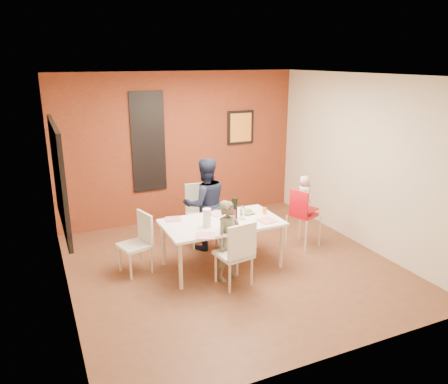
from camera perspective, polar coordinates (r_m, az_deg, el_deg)
name	(u,v)px	position (r m, az deg, el deg)	size (l,w,h in m)	color
ground	(232,266)	(6.47, 1.10, -9.64)	(4.50, 4.50, 0.00)	brown
ceiling	(234,75)	(5.79, 1.26, 14.99)	(4.50, 4.50, 0.02)	white
wall_back	(180,148)	(8.03, -5.72, 5.79)	(4.50, 0.02, 2.70)	beige
wall_front	(337,235)	(4.17, 14.52, -5.46)	(4.50, 0.02, 2.70)	beige
wall_left	(59,197)	(5.46, -20.72, -0.67)	(0.02, 4.50, 2.70)	beige
wall_right	(362,162)	(7.22, 17.59, 3.78)	(0.02, 4.50, 2.70)	beige
brick_accent_wall	(181,148)	(8.01, -5.68, 5.76)	(4.50, 0.02, 2.70)	maroon
picture_window_frame	(59,177)	(5.60, -20.77, 1.89)	(0.05, 1.70, 1.30)	black
picture_window_pane	(60,176)	(5.60, -20.62, 1.91)	(0.02, 1.55, 1.15)	black
glassblock_strip	(148,142)	(7.80, -9.88, 6.41)	(0.55, 0.03, 1.70)	#B3BDC3
glassblock_surround	(148,142)	(7.80, -9.87, 6.41)	(0.60, 0.03, 1.76)	black
art_print_frame	(241,127)	(8.39, 2.18, 8.43)	(0.54, 0.03, 0.64)	black
art_print_canvas	(241,128)	(8.38, 2.22, 8.41)	(0.44, 0.01, 0.54)	gold
dining_table	(222,225)	(6.22, -0.28, -4.40)	(1.67, 0.93, 0.69)	white
chair_near	(237,251)	(5.73, 1.73, -7.70)	(0.48, 0.48, 0.91)	white
chair_far	(201,210)	(7.10, -3.08, -2.42)	(0.50, 0.50, 0.97)	silver
chair_left	(139,239)	(6.27, -11.01, -6.09)	(0.48, 0.48, 0.85)	silver
high_chair	(302,213)	(6.97, 10.20, -2.72)	(0.52, 0.52, 0.97)	red
child_near	(229,241)	(5.90, 0.61, -6.38)	(0.41, 0.27, 1.12)	brown
child_far	(205,204)	(6.82, -2.45, -1.57)	(0.71, 0.55, 1.46)	black
toddler	(304,195)	(6.91, 10.40, -0.35)	(0.30, 0.19, 0.61)	beige
plate_near_left	(205,236)	(5.71, -2.45, -5.73)	(0.24, 0.24, 0.01)	white
plate_far_mid	(217,213)	(6.50, -0.96, -2.82)	(0.23, 0.23, 0.01)	white
plate_near_right	(267,221)	(6.24, 5.67, -3.74)	(0.22, 0.22, 0.01)	white
plate_far_left	(173,219)	(6.31, -6.66, -3.54)	(0.22, 0.22, 0.01)	silver
salad_bowl_a	(230,222)	(6.10, 0.78, -3.98)	(0.20, 0.20, 0.05)	white
salad_bowl_b	(247,212)	(6.51, 3.07, -2.62)	(0.21, 0.21, 0.05)	white
wine_bottle	(235,208)	(6.26, 1.40, -2.13)	(0.08, 0.08, 0.31)	black
wine_glass_a	(230,220)	(6.00, 0.75, -3.69)	(0.06, 0.06, 0.18)	white
wine_glass_b	(242,213)	(6.27, 2.38, -2.70)	(0.07, 0.07, 0.19)	silver
paper_towel_roll	(207,218)	(5.97, -2.25, -3.39)	(0.11, 0.11, 0.26)	white
condiment_red	(234,215)	(6.25, 1.36, -2.97)	(0.04, 0.04, 0.15)	red
condiment_green	(232,216)	(6.23, 1.03, -3.16)	(0.03, 0.03, 0.13)	#2F7627
condiment_brown	(231,215)	(6.25, 0.88, -3.08)	(0.03, 0.03, 0.12)	brown
sippy_cup	(264,211)	(6.50, 5.31, -2.47)	(0.06, 0.06, 0.10)	orange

